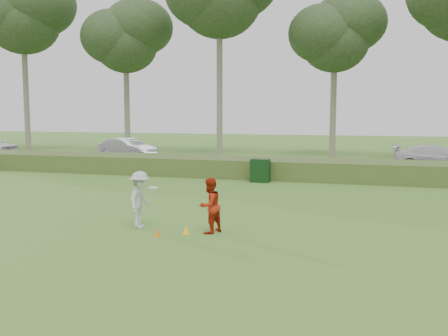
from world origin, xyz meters
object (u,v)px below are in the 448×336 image
(player_white, at_px, (140,199))
(cone_yellow, at_px, (186,230))
(utility_cabinet, at_px, (260,171))
(car_right, at_px, (439,158))
(player_red, at_px, (210,206))
(cone_orange, at_px, (157,233))
(car_mid, at_px, (128,149))

(player_white, height_order, cone_yellow, player_white)
(utility_cabinet, bearing_deg, car_right, 38.42)
(player_red, bearing_deg, car_right, 179.49)
(utility_cabinet, height_order, car_right, car_right)
(utility_cabinet, relative_size, car_right, 0.22)
(player_white, relative_size, car_right, 0.33)
(player_red, height_order, cone_yellow, player_red)
(cone_orange, bearing_deg, player_red, 32.55)
(car_right, bearing_deg, player_red, 165.72)
(car_mid, bearing_deg, cone_yellow, -128.63)
(player_red, xyz_separation_m, cone_yellow, (-0.55, -0.30, -0.61))
(cone_orange, bearing_deg, car_mid, 119.47)
(car_mid, height_order, car_right, car_mid)
(player_red, relative_size, utility_cabinet, 1.38)
(player_red, relative_size, cone_orange, 7.48)
(cone_orange, relative_size, car_right, 0.04)
(cone_orange, relative_size, car_mid, 0.05)
(cone_yellow, bearing_deg, player_red, 28.81)
(player_red, height_order, car_right, player_red)
(player_white, height_order, car_right, player_white)
(player_white, height_order, player_red, player_white)
(player_white, xyz_separation_m, car_mid, (-9.51, 17.56, -0.01))
(player_white, height_order, cone_orange, player_white)
(cone_orange, bearing_deg, car_right, 63.11)
(player_white, bearing_deg, cone_yellow, -108.78)
(player_red, bearing_deg, cone_yellow, -37.07)
(player_red, bearing_deg, car_mid, -122.64)
(player_white, distance_m, cone_orange, 1.37)
(car_mid, xyz_separation_m, car_right, (19.00, -1.37, -0.03))
(cone_yellow, relative_size, utility_cabinet, 0.22)
(player_white, bearing_deg, car_mid, 23.39)
(player_white, xyz_separation_m, cone_yellow, (1.48, -0.36, -0.66))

